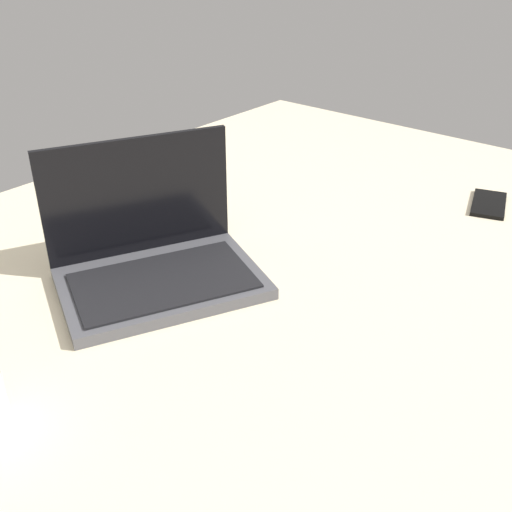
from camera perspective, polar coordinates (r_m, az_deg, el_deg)
bed_mattress at (r=113.44cm, az=2.21°, el=-5.11°), size 180.00×140.00×18.00cm
laptop at (r=104.71cm, az=-9.52°, el=-0.08°), size 39.71×35.04×23.00cm
cell_phone at (r=141.80cm, az=21.02°, el=4.59°), size 15.41×10.76×0.80cm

